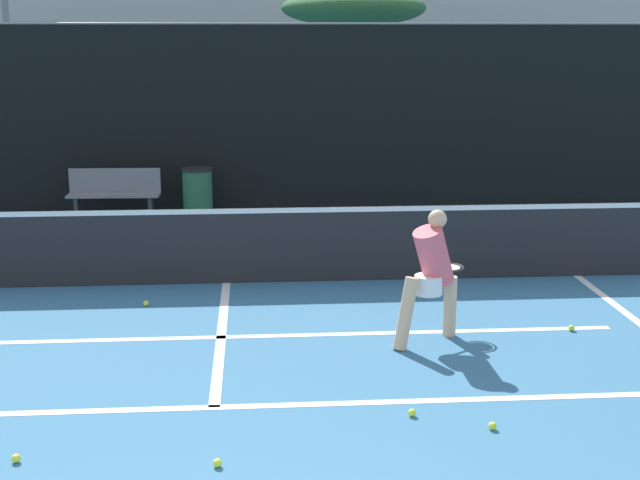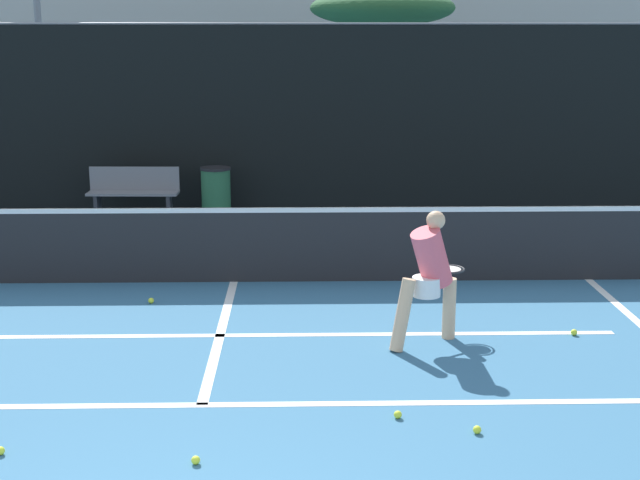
% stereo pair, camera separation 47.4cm
% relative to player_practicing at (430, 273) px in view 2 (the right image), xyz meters
% --- Properties ---
extents(court_baseline_near, '(11.00, 0.10, 0.01)m').
position_rel_player_practicing_xyz_m(court_baseline_near, '(-2.14, -1.50, -0.73)').
color(court_baseline_near, white).
rests_on(court_baseline_near, ground).
extents(court_service_line, '(8.25, 0.10, 0.01)m').
position_rel_player_practicing_xyz_m(court_service_line, '(-2.14, 0.26, -0.73)').
color(court_service_line, white).
rests_on(court_service_line, ground).
extents(court_center_mark, '(0.10, 3.79, 0.01)m').
position_rel_player_practicing_xyz_m(court_center_mark, '(-2.14, 0.39, -0.73)').
color(court_center_mark, white).
rests_on(court_center_mark, ground).
extents(net, '(11.09, 0.09, 1.07)m').
position_rel_player_practicing_xyz_m(net, '(-2.14, 2.29, -0.22)').
color(net, slate).
rests_on(net, ground).
extents(fence_back, '(24.00, 0.06, 3.21)m').
position_rel_player_practicing_xyz_m(fence_back, '(-2.14, 6.91, 0.87)').
color(fence_back, black).
rests_on(fence_back, ground).
extents(player_practicing, '(0.94, 1.01, 1.37)m').
position_rel_player_practicing_xyz_m(player_practicing, '(0.00, 0.00, 0.00)').
color(player_practicing, '#DBAD84').
rests_on(player_practicing, ground).
extents(tennis_ball_scattered_0, '(0.07, 0.07, 0.07)m').
position_rel_player_practicing_xyz_m(tennis_ball_scattered_0, '(-3.03, 1.40, -0.70)').
color(tennis_ball_scattered_0, '#D1E033').
rests_on(tennis_ball_scattered_0, ground).
extents(tennis_ball_scattered_3, '(0.07, 0.07, 0.07)m').
position_rel_player_practicing_xyz_m(tennis_ball_scattered_3, '(-3.55, -2.37, -0.70)').
color(tennis_ball_scattered_3, '#D1E033').
rests_on(tennis_ball_scattered_3, ground).
extents(tennis_ball_scattered_6, '(0.07, 0.07, 0.07)m').
position_rel_player_practicing_xyz_m(tennis_ball_scattered_6, '(0.09, -2.10, -0.70)').
color(tennis_ball_scattered_6, '#D1E033').
rests_on(tennis_ball_scattered_6, ground).
extents(tennis_ball_scattered_7, '(0.07, 0.07, 0.07)m').
position_rel_player_practicing_xyz_m(tennis_ball_scattered_7, '(1.55, 0.18, -0.70)').
color(tennis_ball_scattered_7, '#D1E033').
rests_on(tennis_ball_scattered_7, ground).
extents(tennis_ball_scattered_10, '(0.07, 0.07, 0.07)m').
position_rel_player_practicing_xyz_m(tennis_ball_scattered_10, '(-2.07, -2.56, -0.70)').
color(tennis_ball_scattered_10, '#D1E033').
rests_on(tennis_ball_scattered_10, ground).
extents(tennis_ball_scattered_11, '(0.07, 0.07, 0.07)m').
position_rel_player_practicing_xyz_m(tennis_ball_scattered_11, '(-0.50, -1.80, -0.70)').
color(tennis_ball_scattered_11, '#D1E033').
rests_on(tennis_ball_scattered_11, ground).
extents(courtside_bench, '(1.52, 0.43, 0.86)m').
position_rel_player_practicing_xyz_m(courtside_bench, '(-4.08, 6.20, -0.27)').
color(courtside_bench, slate).
rests_on(courtside_bench, ground).
extents(trash_bin, '(0.52, 0.52, 0.84)m').
position_rel_player_practicing_xyz_m(trash_bin, '(-2.72, 6.33, -0.31)').
color(trash_bin, '#28603D').
rests_on(trash_bin, ground).
extents(parked_car, '(1.84, 4.53, 1.47)m').
position_rel_player_practicing_xyz_m(parked_car, '(1.90, 11.07, -0.11)').
color(parked_car, '#B7B7BC').
rests_on(parked_car, ground).
extents(tree_west, '(3.59, 3.59, 4.06)m').
position_rel_player_practicing_xyz_m(tree_west, '(0.76, 14.11, 2.84)').
color(tree_west, brown).
rests_on(tree_west, ground).
extents(building_far, '(36.00, 2.40, 5.84)m').
position_rel_player_practicing_xyz_m(building_far, '(-2.14, 20.62, 2.19)').
color(building_far, '#B2ADA3').
rests_on(building_far, ground).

